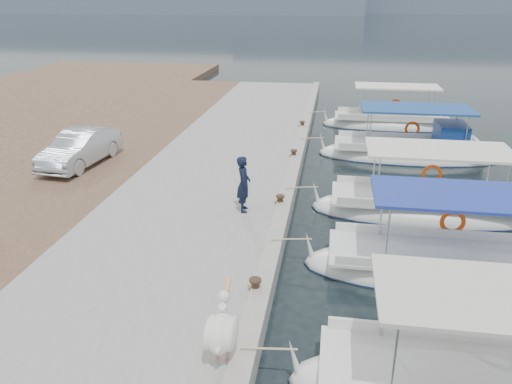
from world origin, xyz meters
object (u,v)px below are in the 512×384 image
fishing_caique_b (444,270)px  fishing_caique_c (425,211)px  fishing_caique_d (409,154)px  fishing_caique_e (390,125)px  fisherman (244,184)px  pelican (222,330)px  parked_car (80,148)px

fishing_caique_b → fishing_caique_c: same height
fishing_caique_b → fishing_caique_d: size_ratio=0.93×
fishing_caique_d → fishing_caique_e: same height
fishing_caique_d → fishing_caique_b: bearing=-92.1°
fishing_caique_d → fisherman: fisherman is taller
fishing_caique_c → fisherman: 6.07m
fisherman → fishing_caique_d: bearing=-47.1°
pelican → fisherman: 6.71m
parked_car → fishing_caique_b: bearing=-18.0°
fishing_caique_c → pelican: 9.76m
fishing_caique_b → fishing_caique_c: 3.84m
fishing_caique_e → fisherman: fisherman is taller
fishing_caique_c → fishing_caique_d: (0.27, 6.22, 0.06)m
fishing_caique_b → pelican: bearing=-136.4°
pelican → fishing_caique_b: bearing=43.6°
fishing_caique_b → pelican: fishing_caique_b is taller
fisherman → fishing_caique_b: bearing=-120.9°
fishing_caique_c → parked_car: size_ratio=1.82×
fishing_caique_e → pelican: bearing=-103.5°
fishing_caique_e → pelican: fishing_caique_e is taller
fishing_caique_b → fishing_caique_d: bearing=87.9°
fishing_caique_e → parked_car: fishing_caique_e is taller
fishing_caique_b → parked_car: fishing_caique_b is taller
fishing_caique_d → parked_car: size_ratio=1.90×
fishing_caique_d → pelican: size_ratio=5.09×
fishing_caique_d → fisherman: size_ratio=4.44×
fishing_caique_b → fisherman: bearing=159.4°
fishing_caique_d → fishing_caique_e: bearing=93.5°
fishing_caique_c → parked_car: fishing_caique_c is taller
fishing_caique_d → pelican: bearing=-109.4°
fishing_caique_d → parked_car: (-13.00, -4.54, 0.98)m
fishing_caique_c → pelican: size_ratio=4.87×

